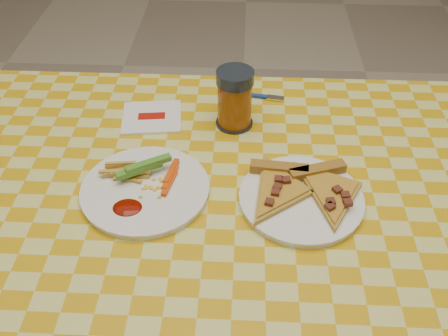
# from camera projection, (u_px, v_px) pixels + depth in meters

# --- Properties ---
(table) EXTENTS (1.28, 0.88, 0.76)m
(table) POSITION_uv_depth(u_px,v_px,m) (236.00, 228.00, 0.97)
(table) COLOR white
(table) RESTS_ON ground
(plate_left) EXTENTS (0.31, 0.31, 0.01)m
(plate_left) POSITION_uv_depth(u_px,v_px,m) (145.00, 191.00, 0.93)
(plate_left) COLOR white
(plate_left) RESTS_ON table
(plate_right) EXTENTS (0.23, 0.23, 0.01)m
(plate_right) POSITION_uv_depth(u_px,v_px,m) (301.00, 200.00, 0.91)
(plate_right) COLOR white
(plate_right) RESTS_ON table
(fries_veggies) EXTENTS (0.16, 0.15, 0.04)m
(fries_veggies) POSITION_uv_depth(u_px,v_px,m) (141.00, 179.00, 0.93)
(fries_veggies) COLOR gold
(fries_veggies) RESTS_ON plate_left
(pizza_slices) EXTENTS (0.27, 0.25, 0.02)m
(pizza_slices) POSITION_uv_depth(u_px,v_px,m) (303.00, 188.00, 0.92)
(pizza_slices) COLOR #B18F36
(pizza_slices) RESTS_ON plate_right
(drink_glass) EXTENTS (0.08, 0.08, 0.13)m
(drink_glass) POSITION_uv_depth(u_px,v_px,m) (235.00, 99.00, 1.06)
(drink_glass) COLOR black
(drink_glass) RESTS_ON table
(napkin) EXTENTS (0.14, 0.13, 0.01)m
(napkin) POSITION_uv_depth(u_px,v_px,m) (152.00, 117.00, 1.11)
(napkin) COLOR white
(napkin) RESTS_ON table
(fork) EXTENTS (0.13, 0.03, 0.01)m
(fork) POSITION_uv_depth(u_px,v_px,m) (258.00, 96.00, 1.18)
(fork) COLOR navy
(fork) RESTS_ON table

